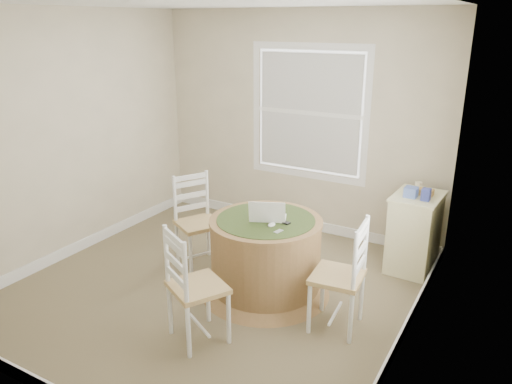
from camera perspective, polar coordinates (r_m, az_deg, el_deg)
The scene contains 14 objects.
room at distance 4.49m, azimuth -2.24°, elevation 4.03°, with size 3.64×3.64×2.64m.
round_table at distance 4.68m, azimuth 1.11°, elevation -6.97°, with size 1.22×1.22×0.75m.
chair_left at distance 5.19m, azimuth -6.52°, elevation -3.58°, with size 0.42×0.40×0.95m, color white, non-canonical shape.
chair_near at distance 4.02m, azimuth -6.68°, elevation -10.67°, with size 0.42×0.40×0.95m, color white, non-canonical shape.
chair_right at distance 4.20m, azimuth 9.29°, elevation -9.44°, with size 0.42×0.40×0.95m, color white, non-canonical shape.
laptop at distance 4.52m, azimuth 1.37°, elevation -2.85°, with size 0.41×0.39×0.23m.
mouse at distance 4.41m, azimuth 1.80°, elevation -3.77°, with size 0.06×0.09×0.03m, color white.
phone at distance 4.29m, azimuth 2.59°, elevation -4.57°, with size 0.04×0.09×0.02m, color #B7BABF.
keys at distance 4.45m, azimuth 3.49°, elevation -3.61°, with size 0.06×0.05×0.03m, color black.
corner_chest at distance 5.37m, azimuth 17.59°, elevation -4.40°, with size 0.48×0.63×0.81m.
tissue_box at distance 5.14m, azimuth 17.24°, elevation -0.02°, with size 0.12×0.12×0.10m, color #5975CC.
box_yellow at distance 5.25m, azimuth 18.84°, elevation 0.00°, with size 0.15×0.10×0.06m, color #C49145.
box_blue at distance 5.07m, azimuth 18.89°, elevation -0.31°, with size 0.08×0.08×0.12m, color #343F9C.
cup_cream at distance 5.38m, azimuth 18.07°, elevation 0.67°, with size 0.07×0.07×0.09m, color beige.
Camera 1 is at (2.47, -3.51, 2.45)m, focal length 35.00 mm.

